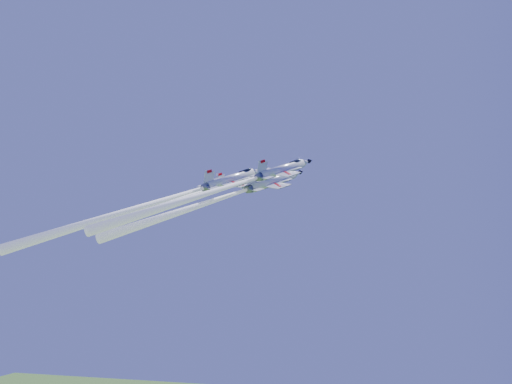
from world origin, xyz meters
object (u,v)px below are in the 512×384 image
(jet_left, at_px, (196,194))
(jet_right, at_px, (223,189))
(jet_slot, at_px, (160,201))
(jet_lead, at_px, (220,198))

(jet_left, bearing_deg, jet_right, -18.21)
(jet_right, xyz_separation_m, jet_slot, (-12.58, -0.87, -2.08))
(jet_lead, height_order, jet_right, jet_right)
(jet_lead, xyz_separation_m, jet_left, (-5.28, -1.14, 0.98))
(jet_right, relative_size, jet_slot, 0.91)
(jet_lead, relative_size, jet_right, 1.04)
(jet_left, distance_m, jet_right, 15.98)
(jet_lead, xyz_separation_m, jet_right, (5.20, -13.17, 0.09))
(jet_lead, height_order, jet_slot, jet_slot)
(jet_left, relative_size, jet_slot, 0.76)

